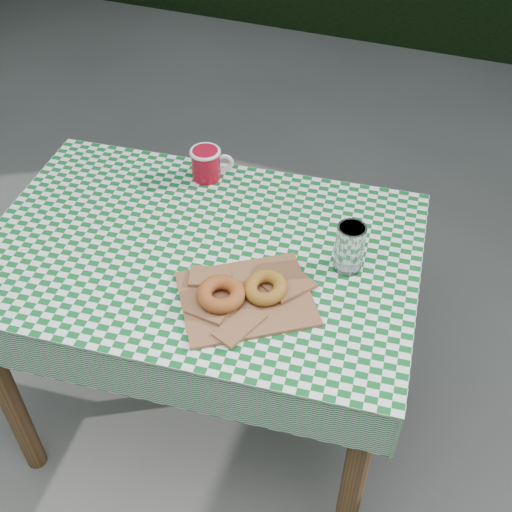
{
  "coord_description": "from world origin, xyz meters",
  "views": [
    {
      "loc": [
        0.57,
        -1.16,
        1.86
      ],
      "look_at": [
        0.17,
        -0.09,
        0.79
      ],
      "focal_mm": 45.23,
      "sensor_mm": 36.0,
      "label": 1
    }
  ],
  "objects": [
    {
      "name": "coffee_mug",
      "position": [
        -0.09,
        0.2,
        0.8
      ],
      "size": [
        0.22,
        0.22,
        0.09
      ],
      "primitive_type": null,
      "rotation": [
        0.0,
        0.0,
        0.46
      ],
      "color": "maroon",
      "rests_on": "tablecloth"
    },
    {
      "name": "tablecloth",
      "position": [
        0.01,
        -0.09,
        0.75
      ],
      "size": [
        1.17,
        0.85,
        0.01
      ],
      "primitive_type": "cube",
      "rotation": [
        0.0,
        0.0,
        0.1
      ],
      "color": "#0E5A23",
      "rests_on": "table"
    },
    {
      "name": "table",
      "position": [
        0.01,
        -0.09,
        0.38
      ],
      "size": [
        1.15,
        0.83,
        0.75
      ],
      "primitive_type": "cube",
      "rotation": [
        0.0,
        0.0,
        0.1
      ],
      "color": "#51361B",
      "rests_on": "ground"
    },
    {
      "name": "paper_bag",
      "position": [
        0.19,
        -0.21,
        0.76
      ],
      "size": [
        0.38,
        0.37,
        0.02
      ],
      "primitive_type": "cube",
      "rotation": [
        0.0,
        0.0,
        0.59
      ],
      "color": "olive",
      "rests_on": "tablecloth"
    },
    {
      "name": "bagel_back",
      "position": [
        0.22,
        -0.19,
        0.79
      ],
      "size": [
        0.14,
        0.14,
        0.03
      ],
      "primitive_type": "torus",
      "rotation": [
        0.0,
        0.0,
        -0.48
      ],
      "color": "#97611F",
      "rests_on": "paper_bag"
    },
    {
      "name": "drinking_glass",
      "position": [
        0.38,
        -0.02,
        0.82
      ],
      "size": [
        0.08,
        0.08,
        0.13
      ],
      "primitive_type": "cylinder",
      "rotation": [
        0.0,
        0.0,
        0.07
      ],
      "color": "silver",
      "rests_on": "tablecloth"
    },
    {
      "name": "bagel_front",
      "position": [
        0.14,
        -0.24,
        0.79
      ],
      "size": [
        0.12,
        0.12,
        0.04
      ],
      "primitive_type": "torus",
      "rotation": [
        0.0,
        0.0,
        -0.08
      ],
      "color": "#A04A21",
      "rests_on": "paper_bag"
    },
    {
      "name": "ground",
      "position": [
        0.0,
        0.0,
        0.0
      ],
      "size": [
        60.0,
        60.0,
        0.0
      ],
      "primitive_type": "plane",
      "color": "#52524D",
      "rests_on": "ground"
    }
  ]
}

